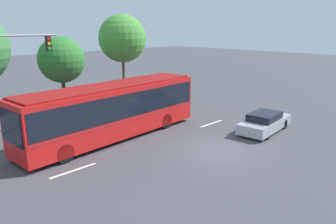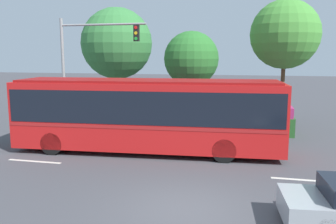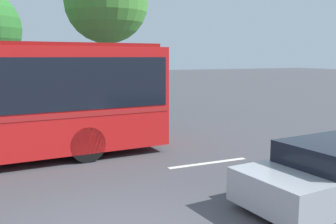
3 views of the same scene
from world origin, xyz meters
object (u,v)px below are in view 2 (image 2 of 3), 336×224
at_px(city_bus, 147,111).
at_px(street_tree_centre, 191,59).
at_px(traffic_light_pole, 84,57).
at_px(street_tree_right, 285,34).
at_px(street_tree_left, 117,44).

relative_size(city_bus, street_tree_centre, 2.06).
height_order(traffic_light_pole, street_tree_right, street_tree_right).
height_order(street_tree_left, street_tree_centre, street_tree_left).
xyz_separation_m(street_tree_centre, street_tree_right, (5.65, -0.24, 1.45)).
height_order(street_tree_left, street_tree_right, street_tree_left).
bearing_deg(traffic_light_pole, street_tree_centre, 31.62).
height_order(city_bus, street_tree_right, street_tree_right).
xyz_separation_m(traffic_light_pole, street_tree_right, (11.39, 3.30, 1.32)).
bearing_deg(street_tree_left, traffic_light_pole, -90.93).
bearing_deg(street_tree_right, street_tree_left, 170.92).
xyz_separation_m(city_bus, street_tree_centre, (0.78, 7.63, 2.26)).
relative_size(street_tree_left, street_tree_centre, 1.31).
bearing_deg(street_tree_left, city_bus, -62.08).
height_order(traffic_light_pole, street_tree_centre, traffic_light_pole).
bearing_deg(street_tree_right, traffic_light_pole, -163.86).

